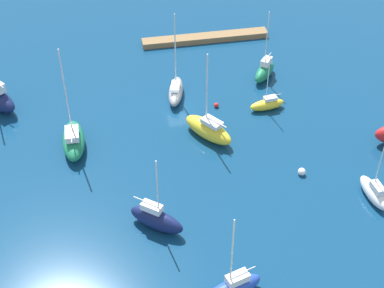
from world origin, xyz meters
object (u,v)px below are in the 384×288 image
sailboat_yellow_near_pier (208,129)px  mooring_buoy_white (302,172)px  pier_dock (205,38)px  sailboat_white_center_basin (374,192)px  sailboat_blue_along_channel (233,288)px  sailboat_navy_by_breakwater (156,219)px  sailboat_green_off_beacon (73,140)px  mooring_buoy_red (216,105)px  sailboat_yellow_outer_mooring (267,104)px  sailboat_gray_mid_basin (176,91)px  sailboat_green_far_south (265,71)px

sailboat_yellow_near_pier → mooring_buoy_white: size_ratio=13.09×
pier_dock → sailboat_white_center_basin: (-10.52, 35.66, 0.52)m
sailboat_white_center_basin → mooring_buoy_white: sailboat_white_center_basin is taller
sailboat_yellow_near_pier → sailboat_blue_along_channel: size_ratio=1.12×
sailboat_yellow_near_pier → sailboat_blue_along_channel: bearing=137.8°
sailboat_navy_by_breakwater → sailboat_green_off_beacon: size_ratio=0.70×
sailboat_green_off_beacon → mooring_buoy_red: (-17.93, -4.82, -0.93)m
sailboat_yellow_outer_mooring → mooring_buoy_red: 6.41m
pier_dock → mooring_buoy_red: pier_dock is taller
sailboat_yellow_near_pier → sailboat_green_off_beacon: size_ratio=0.87×
pier_dock → sailboat_yellow_outer_mooring: bearing=102.7°
sailboat_blue_along_channel → mooring_buoy_red: sailboat_blue_along_channel is taller
sailboat_gray_mid_basin → sailboat_green_off_beacon: bearing=135.3°
sailboat_white_center_basin → sailboat_yellow_outer_mooring: bearing=15.7°
sailboat_navy_by_breakwater → mooring_buoy_red: size_ratio=14.76×
pier_dock → sailboat_yellow_near_pier: size_ratio=1.68×
sailboat_navy_by_breakwater → mooring_buoy_red: (-10.29, -18.75, -0.97)m
sailboat_blue_along_channel → sailboat_yellow_outer_mooring: sailboat_blue_along_channel is taller
sailboat_green_far_south → mooring_buoy_red: 9.51m
pier_dock → sailboat_yellow_outer_mooring: size_ratio=2.43×
sailboat_blue_along_channel → mooring_buoy_white: size_ratio=11.73×
sailboat_yellow_outer_mooring → pier_dock: bearing=-84.0°
sailboat_navy_by_breakwater → sailboat_green_far_south: 30.14m
sailboat_green_far_south → mooring_buoy_white: size_ratio=11.61×
mooring_buoy_white → sailboat_gray_mid_basin: bearing=-56.8°
sailboat_gray_mid_basin → pier_dock: bearing=-11.5°
sailboat_yellow_outer_mooring → sailboat_yellow_near_pier: bearing=19.3°
sailboat_yellow_outer_mooring → mooring_buoy_red: size_ratio=12.69×
sailboat_yellow_near_pier → sailboat_navy_by_breakwater: (8.03, 13.00, 0.05)m
sailboat_blue_along_channel → sailboat_gray_mid_basin: sailboat_gray_mid_basin is taller
pier_dock → sailboat_white_center_basin: size_ratio=2.29×
sailboat_gray_mid_basin → mooring_buoy_red: size_ratio=19.19×
sailboat_navy_by_breakwater → mooring_buoy_red: bearing=99.6°
sailboat_yellow_near_pier → sailboat_green_far_south: size_ratio=1.13×
sailboat_navy_by_breakwater → pier_dock: bearing=109.1°
sailboat_yellow_near_pier → mooring_buoy_white: bearing=-169.2°
sailboat_yellow_near_pier → sailboat_green_off_beacon: bearing=50.9°
mooring_buoy_white → mooring_buoy_red: 15.47m
sailboat_yellow_near_pier → mooring_buoy_red: bearing=-57.2°
sailboat_gray_mid_basin → sailboat_blue_along_channel: bearing=-165.5°
pier_dock → mooring_buoy_white: 31.07m
sailboat_navy_by_breakwater → sailboat_green_off_beacon: bearing=157.1°
pier_dock → sailboat_green_far_south: bearing=116.9°
sailboat_green_off_beacon → sailboat_green_far_south: 27.70m
pier_dock → sailboat_white_center_basin: bearing=106.4°
mooring_buoy_red → sailboat_green_far_south: bearing=-145.8°
sailboat_yellow_outer_mooring → mooring_buoy_red: sailboat_yellow_outer_mooring is taller
pier_dock → mooring_buoy_white: size_ratio=21.95×
sailboat_yellow_near_pier → sailboat_navy_by_breakwater: 15.28m
pier_dock → sailboat_yellow_near_pier: 22.89m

